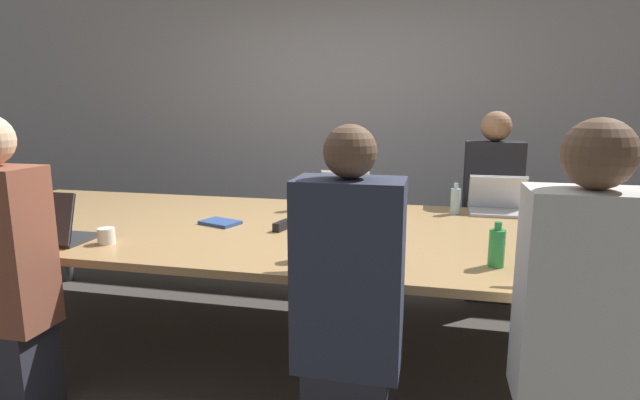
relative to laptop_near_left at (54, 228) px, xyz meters
The scene contains 21 objects.
ground_plane 1.49m from the laptop_near_left, 29.00° to the left, with size 24.00×24.00×0.00m, color #4C4742.
curtain_wall 3.08m from the laptop_near_left, 68.82° to the left, with size 12.00×0.06×2.80m.
conference_table 1.25m from the laptop_near_left, 29.00° to the left, with size 4.56×1.65×0.73m.
laptop_near_left is the anchor object (origin of this frame).
person_near_left 0.41m from the laptop_near_left, 81.91° to the right, with size 0.40×0.24×1.40m.
cup_near_left 0.28m from the laptop_near_left, 10.21° to the left, with size 0.09×0.09×0.08m.
laptop_near_midright 1.55m from the laptop_near_left, ahead, with size 0.34×0.27×0.27m.
person_near_midright 1.67m from the laptop_near_left, 13.71° to the right, with size 0.40×0.24×1.37m.
cup_near_midright 1.31m from the laptop_near_left, ahead, with size 0.07×0.07×0.08m.
laptop_far_center 1.78m from the laptop_near_left, 42.24° to the left, with size 0.34×0.26×0.26m.
cup_far_center 1.54m from the laptop_near_left, 47.00° to the left, with size 0.09×0.09×0.09m.
bottle_far_center 1.50m from the laptop_near_left, 46.19° to the left, with size 0.08×0.08×0.22m.
laptop_far_right 2.66m from the laptop_near_left, 28.75° to the left, with size 0.37×0.26×0.25m.
person_far_right 2.85m from the laptop_near_left, 34.89° to the left, with size 0.40×0.24×1.39m.
cup_far_right 2.89m from the laptop_near_left, 25.00° to the left, with size 0.08×0.08×0.08m.
bottle_far_right 2.38m from the laptop_near_left, 29.93° to the left, with size 0.06×0.06×0.21m.
laptop_near_right 2.47m from the laptop_near_left, ahead, with size 0.35×0.25×0.24m.
person_near_right 2.45m from the laptop_near_left, 10.68° to the right, with size 0.40×0.24×1.40m.
bottle_near_right 2.20m from the laptop_near_left, ahead, with size 0.07×0.07×0.20m.
stapler 1.20m from the laptop_near_left, 26.40° to the left, with size 0.08×0.16×0.05m.
notebook 0.89m from the laptop_near_left, 40.85° to the left, with size 0.26×0.22×0.02m.
Camera 1 is at (0.82, -2.75, 1.44)m, focal length 28.00 mm.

